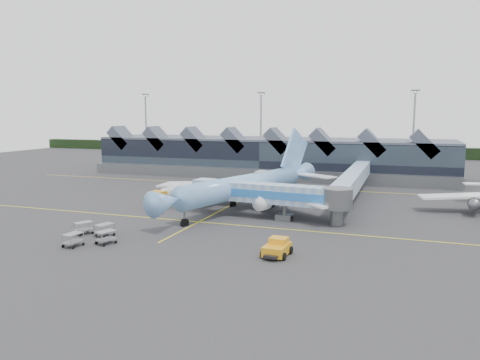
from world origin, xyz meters
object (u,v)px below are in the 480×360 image
(main_airliner, at_px, (248,185))
(jet_bridge, at_px, (278,195))
(fuel_truck, at_px, (173,194))
(pushback_tug, at_px, (277,248))

(main_airliner, height_order, jet_bridge, main_airliner)
(main_airliner, distance_m, fuel_truck, 13.71)
(main_airliner, bearing_deg, fuel_truck, -157.76)
(main_airliner, distance_m, jet_bridge, 9.27)
(pushback_tug, bearing_deg, jet_bridge, 107.92)
(fuel_truck, distance_m, pushback_tug, 33.75)
(main_airliner, xyz_separation_m, jet_bridge, (6.81, -6.28, -0.22))
(jet_bridge, distance_m, pushback_tug, 18.46)
(main_airliner, relative_size, pushback_tug, 9.07)
(jet_bridge, bearing_deg, fuel_truck, 171.47)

